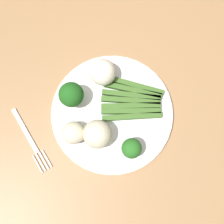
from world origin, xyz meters
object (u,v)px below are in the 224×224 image
Objects in this scene: cauliflower_front_left at (103,72)px; broccoli_right at (132,148)px; dining_table at (98,113)px; asparagus_bundle at (132,101)px; plate at (112,113)px; fork at (31,140)px; broccoli_back_right at (71,95)px; cauliflower_near_center at (74,133)px; cauliflower_mid at (97,134)px.

broccoli_right is at bearing 80.00° from cauliflower_front_left.
asparagus_bundle is at bearing 150.55° from dining_table.
fork is at bearing -11.72° from plate.
asparagus_bundle is 2.34× the size of broccoli_back_right.
cauliflower_near_center is at bearing -45.28° from broccoli_right.
broccoli_back_right is at bearing 101.52° from fork.
asparagus_bundle is at bearing 147.99° from broccoli_back_right.
cauliflower_front_left is at bearing -106.50° from plate.
broccoli_back_right reaches higher than cauliflower_mid.
broccoli_back_right is 0.09m from cauliflower_front_left.
broccoli_back_right is 0.08m from cauliflower_near_center.
plate reaches higher than dining_table.
plate is at bearing 73.50° from cauliflower_front_left.
cauliflower_mid is at bearing 49.99° from asparagus_bundle.
broccoli_right is (-0.06, 0.17, -0.01)m from broccoli_back_right.
broccoli_back_right is 0.17m from broccoli_right.
fork is at bearing 13.40° from broccoli_back_right.
cauliflower_near_center reaches higher than dining_table.
plate is at bearing -178.76° from cauliflower_near_center.
broccoli_right is 0.32× the size of fork.
cauliflower_front_left reaches higher than cauliflower_near_center.
plate reaches higher than fork.
cauliflower_front_left reaches higher than dining_table.
dining_table is at bearing -149.84° from cauliflower_near_center.
fork is (0.17, 0.00, 0.10)m from dining_table.
cauliflower_front_left is (0.03, -0.08, 0.02)m from asparagus_bundle.
broccoli_back_right reaches higher than plate.
plate is 0.10m from broccoli_back_right.
broccoli_back_right is at bearing 1.56° from asparagus_bundle.
dining_table is 0.17m from cauliflower_near_center.
cauliflower_near_center is (0.12, 0.09, -0.01)m from cauliflower_front_left.
cauliflower_front_left reaches higher than plate.
cauliflower_near_center is at bearing 34.34° from asparagus_bundle.
broccoli_back_right reaches higher than broccoli_right.
asparagus_bundle is 0.11m from broccoli_right.
dining_table is 8.15× the size of fork.
asparagus_bundle is at bearing -163.57° from cauliflower_mid.
cauliflower_near_center is at bearing 64.29° from fork.
asparagus_bundle is (-0.07, 0.04, 0.12)m from dining_table.
fork is at bearing -27.32° from cauliflower_mid.
fork is (0.19, -0.04, -0.01)m from plate.
broccoli_back_right is 1.12× the size of cauliflower_front_left.
broccoli_right is at bearing 91.37° from asparagus_bundle.
dining_table is 22.26× the size of cauliflower_front_left.
dining_table is at bearing -113.85° from cauliflower_mid.
cauliflower_front_left is at bearing -124.24° from cauliflower_mid.
broccoli_right reaches higher than dining_table.
broccoli_right is at bearing 96.39° from dining_table.
asparagus_bundle is at bearing -122.20° from broccoli_right.
cauliflower_near_center is at bearing 30.16° from dining_table.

